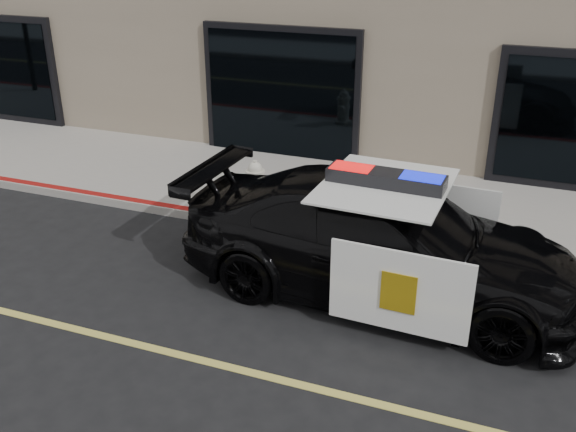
% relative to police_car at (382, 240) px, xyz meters
% --- Properties ---
extents(ground, '(120.00, 120.00, 0.00)m').
position_rel_police_car_xyz_m(ground, '(-2.30, -2.28, -0.81)').
color(ground, black).
rests_on(ground, ground).
extents(sidewalk_n, '(60.00, 3.50, 0.15)m').
position_rel_police_car_xyz_m(sidewalk_n, '(-2.30, 2.97, -0.74)').
color(sidewalk_n, gray).
rests_on(sidewalk_n, ground).
extents(police_car, '(2.81, 5.74, 1.82)m').
position_rel_police_car_xyz_m(police_car, '(0.00, 0.00, 0.00)').
color(police_car, black).
rests_on(police_car, ground).
extents(fire_hydrant, '(0.39, 0.54, 0.87)m').
position_rel_police_car_xyz_m(fire_hydrant, '(-2.67, 1.81, -0.26)').
color(fire_hydrant, beige).
rests_on(fire_hydrant, sidewalk_n).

